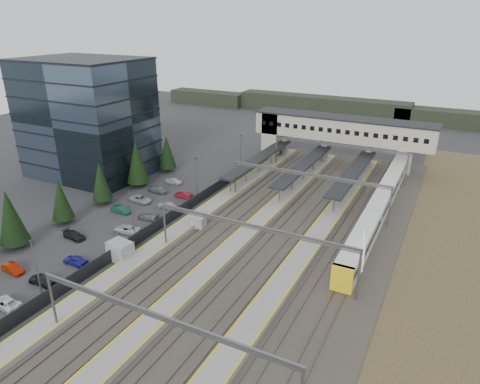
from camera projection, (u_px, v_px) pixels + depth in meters
The scene contains 15 objects.
ground at pixel (206, 229), 69.29m from camera, with size 220.00×220.00×0.00m, color #2B2B2D.
office_building at pixel (87, 118), 89.73m from camera, with size 24.30×18.30×24.30m.
conifer_row at pixel (84, 186), 73.56m from camera, with size 4.42×49.82×9.50m.
car_park at pixel (110, 227), 68.50m from camera, with size 10.61×44.28×1.29m.
lampposts at pixel (169, 193), 72.05m from camera, with size 0.50×53.25×8.07m.
fence at pixel (189, 205), 75.77m from camera, with size 0.08×90.00×2.00m.
relay_cabin_near at pixel (120, 251), 60.05m from camera, with size 3.62×2.86×2.76m.
relay_cabin_far at pixel (198, 222), 69.28m from camera, with size 2.38×2.04×2.04m.
rail_corridor at pixel (271, 227), 69.36m from camera, with size 34.00×90.00×0.92m.
canopies at pixel (304, 165), 87.07m from camera, with size 23.10×30.00×3.28m.
footbridge at pixel (330, 130), 97.60m from camera, with size 40.40×6.40×11.20m.
gantries at pixel (283, 202), 64.42m from camera, with size 28.40×62.28×7.17m.
train at pixel (383, 199), 75.70m from camera, with size 2.75×57.47×3.46m.
billboard at pixel (363, 251), 55.95m from camera, with size 1.40×5.90×5.10m.
treeline_far at pixel (424, 116), 134.08m from camera, with size 170.00×19.00×7.00m.
Camera 1 is at (33.12, -52.50, 31.86)m, focal length 32.00 mm.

